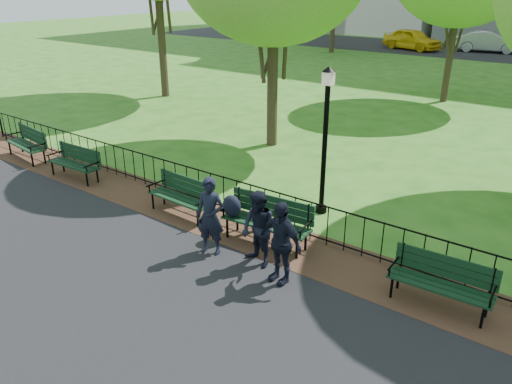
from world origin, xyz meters
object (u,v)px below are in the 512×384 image
Objects in this scene: park_bench_left_a at (182,192)px; person_mid at (258,229)px; person_left at (210,216)px; lamppost at (325,137)px; park_bench_main at (253,211)px; person_right at (280,242)px; park_bench_left_c at (28,140)px; park_bench_right_a at (442,277)px; taxi at (412,39)px; sedan_silver at (489,42)px; park_bench_left_b at (76,159)px.

park_bench_left_a is 2.89m from person_mid.
person_left is (1.74, -0.96, 0.25)m from park_bench_left_a.
lamppost is at bearing 40.59° from park_bench_left_a.
person_right is at bearing -40.27° from park_bench_main.
park_bench_left_c reaches higher than park_bench_left_a.
person_left is 1.69m from person_right.
person_right is (-2.60, -1.01, 0.25)m from park_bench_right_a.
taxi is at bearing 122.22° from person_mid.
person_mid reaches higher than park_bench_right_a.
lamppost is (2.56, 2.05, 1.31)m from park_bench_left_a.
person_right reaches higher than sedan_silver.
park_bench_main reaches higher than park_bench_left_b.
person_left is 0.34× the size of sedan_silver.
park_bench_left_c is 8.39m from person_left.
sedan_silver reaches higher than park_bench_left_a.
sedan_silver is at bearing 88.29° from park_bench_left_c.
park_bench_left_a is 6.03m from park_bench_right_a.
park_bench_left_b is 1.08× the size of person_left.
person_mid reaches higher than park_bench_left_c.
person_left is 0.35× the size of taxi.
taxi is at bearing 107.05° from lamppost.
lamppost is 2.13× the size of person_left.
park_bench_left_a is at bearing 174.05° from park_bench_main.
park_bench_left_b reaches higher than park_bench_right_a.
park_bench_left_c is at bearing -168.65° from person_mid.
sedan_silver is at bearing 76.69° from person_left.
sedan_silver is (-4.03, 32.13, -1.08)m from lamppost.
lamppost is 0.73× the size of sedan_silver.
person_right reaches higher than park_bench_right_a.
lamppost is 3.33m from person_right.
taxi is at bearing 115.04° from person_right.
person_right is (0.65, -0.22, 0.04)m from person_mid.
taxi reaches higher than person_mid.
person_left is at bearing -11.03° from park_bench_left_b.
person_right is at bearing -161.34° from park_bench_right_a.
person_right is (10.02, -1.01, 0.21)m from park_bench_left_c.
taxi is (-0.08, 32.12, 0.21)m from park_bench_left_c.
lamppost reaches higher than park_bench_left_a.
park_bench_left_a is at bearing 132.46° from person_left.
park_bench_right_a is at bearing -141.40° from taxi.
person_mid is (1.04, 0.19, -0.05)m from person_left.
lamppost is 2.26× the size of person_mid.
park_bench_left_a is at bearing 172.04° from person_right.
park_bench_main is 6.10m from park_bench_left_b.
park_bench_main is 33.35m from taxi.
taxi is (-8.41, 33.10, -0.01)m from person_left.
taxi reaches higher than park_bench_main.
lamppost is at bearing 72.54° from park_bench_main.
park_bench_left_b is 1.00× the size of park_bench_right_a.
lamppost is at bearing 178.17° from sedan_silver.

